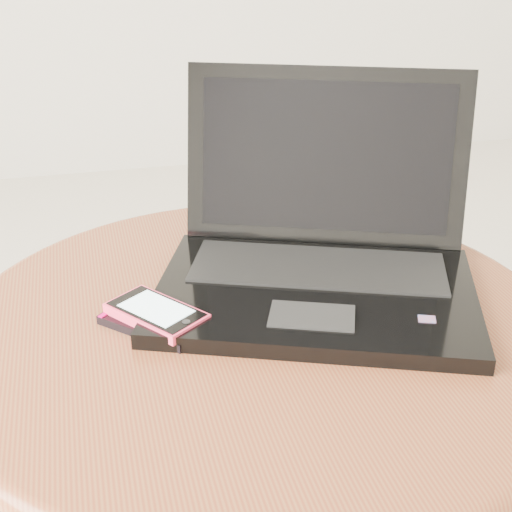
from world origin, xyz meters
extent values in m
cylinder|color=#4D2611|center=(0.05, -0.01, 0.26)|extent=(0.10, 0.10, 0.46)
cylinder|color=brown|center=(0.05, -0.01, 0.50)|extent=(0.62, 0.62, 0.03)
torus|color=brown|center=(0.05, -0.01, 0.50)|extent=(0.65, 0.65, 0.03)
cube|color=black|center=(0.12, 0.00, 0.53)|extent=(0.41, 0.35, 0.02)
cube|color=black|center=(0.14, 0.04, 0.54)|extent=(0.30, 0.20, 0.00)
cube|color=black|center=(0.10, -0.06, 0.54)|extent=(0.10, 0.08, 0.00)
cube|color=red|center=(0.21, -0.09, 0.54)|extent=(0.02, 0.02, 0.00)
cube|color=black|center=(0.17, 0.13, 0.64)|extent=(0.33, 0.17, 0.21)
cube|color=black|center=(0.17, 0.12, 0.64)|extent=(0.29, 0.14, 0.17)
cube|color=black|center=(-0.06, -0.01, 0.52)|extent=(0.11, 0.12, 0.01)
cube|color=#BB005E|center=(-0.09, 0.02, 0.53)|extent=(0.04, 0.04, 0.00)
cube|color=#FF385C|center=(-0.05, -0.01, 0.53)|extent=(0.10, 0.11, 0.01)
cube|color=black|center=(-0.05, -0.01, 0.54)|extent=(0.10, 0.11, 0.00)
cube|color=silver|center=(-0.05, -0.01, 0.54)|extent=(0.08, 0.08, 0.00)
cylinder|color=black|center=(-0.03, -0.05, 0.54)|extent=(0.01, 0.01, 0.00)
camera|label=1|loc=(-0.11, -0.67, 0.91)|focal=51.90mm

